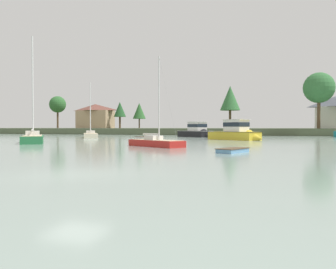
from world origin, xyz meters
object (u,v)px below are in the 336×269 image
sailboat_green (33,140)px  cruiser_yellow (238,135)px  sailboat_cream (91,136)px  dinghy_skyblue (233,151)px  sailboat_red (156,144)px  cruiser_black (198,133)px  dinghy_white (143,138)px

sailboat_green → cruiser_yellow: bearing=37.7°
sailboat_cream → cruiser_yellow: size_ratio=1.13×
dinghy_skyblue → cruiser_yellow: bearing=95.9°
sailboat_red → dinghy_skyblue: (8.68, -6.12, -0.08)m
cruiser_yellow → cruiser_black: size_ratio=1.07×
sailboat_green → dinghy_skyblue: bearing=-19.2°
dinghy_white → sailboat_cream: 12.08m
sailboat_green → sailboat_red: bearing=-10.0°
sailboat_red → cruiser_black: sailboat_red is taller
sailboat_red → dinghy_skyblue: sailboat_red is taller
dinghy_white → sailboat_cream: sailboat_cream is taller
sailboat_red → cruiser_black: (-3.94, 35.33, 0.55)m
dinghy_white → dinghy_skyblue: dinghy_white is taller
dinghy_white → cruiser_black: size_ratio=0.35×
dinghy_skyblue → cruiser_yellow: 27.71m
sailboat_green → cruiser_yellow: 29.93m
dinghy_skyblue → sailboat_cream: (-31.11, 30.88, 0.12)m
dinghy_white → sailboat_green: 20.43m
dinghy_white → cruiser_black: cruiser_black is taller
dinghy_skyblue → cruiser_black: size_ratio=0.37×
sailboat_red → sailboat_cream: bearing=132.2°
dinghy_white → sailboat_green: (-7.23, -19.11, 0.17)m
cruiser_black → sailboat_red: bearing=-83.6°
sailboat_green → cruiser_yellow: size_ratio=1.46×
sailboat_green → cruiser_black: size_ratio=1.56×
dinghy_white → cruiser_yellow: bearing=-2.8°
sailboat_green → sailboat_cream: bearing=102.0°
sailboat_red → sailboat_green: 18.13m
sailboat_red → sailboat_cream: 33.42m
sailboat_cream → dinghy_white: bearing=-12.1°
dinghy_white → cruiser_black: bearing=62.9°
sailboat_red → sailboat_green: sailboat_green is taller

